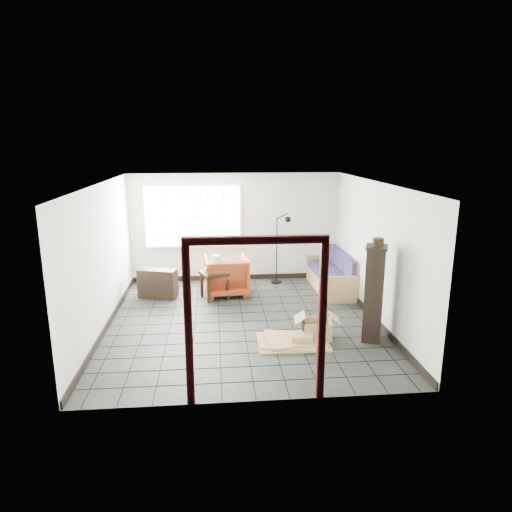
{
  "coord_description": "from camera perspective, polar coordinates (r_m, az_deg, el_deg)",
  "views": [
    {
      "loc": [
        -0.5,
        -8.07,
        3.3
      ],
      "look_at": [
        0.28,
        0.3,
        1.2
      ],
      "focal_mm": 32.0,
      "sensor_mm": 36.0,
      "label": 1
    }
  ],
  "objects": [
    {
      "name": "projector",
      "position": [
        9.85,
        -5.72,
        -1.67
      ],
      "size": [
        0.27,
        0.23,
        0.09
      ],
      "rotation": [
        0.0,
        0.0,
        -0.14
      ],
      "color": "silver",
      "rests_on": "side_table"
    },
    {
      "name": "armchair",
      "position": [
        10.11,
        -3.74,
        -2.22
      ],
      "size": [
        0.99,
        0.94,
        0.95
      ],
      "primitive_type": "imported",
      "rotation": [
        0.0,
        0.0,
        3.23
      ],
      "color": "maroon",
      "rests_on": "ground"
    },
    {
      "name": "open_box",
      "position": [
        8.06,
        7.6,
        -9.03
      ],
      "size": [
        0.81,
        0.45,
        0.44
      ],
      "rotation": [
        0.0,
        0.0,
        -0.1
      ],
      "color": "#A17A4D",
      "rests_on": "ground"
    },
    {
      "name": "tall_shelf",
      "position": [
        7.94,
        14.52,
        -4.48
      ],
      "size": [
        0.49,
        0.54,
        1.65
      ],
      "rotation": [
        0.0,
        0.0,
        -0.37
      ],
      "color": "black",
      "rests_on": "ground"
    },
    {
      "name": "window_panel",
      "position": [
        10.91,
        -7.9,
        4.95
      ],
      "size": [
        2.32,
        0.08,
        1.52
      ],
      "color": "silver",
      "rests_on": "ground"
    },
    {
      "name": "pot",
      "position": [
        7.68,
        15.03,
        1.67
      ],
      "size": [
        0.23,
        0.23,
        0.13
      ],
      "rotation": [
        0.0,
        0.0,
        -0.39
      ],
      "color": "black",
      "rests_on": "tall_shelf"
    },
    {
      "name": "table_lamp",
      "position": [
        9.67,
        -5.03,
        -0.58
      ],
      "size": [
        0.27,
        0.27,
        0.38
      ],
      "rotation": [
        0.0,
        0.0,
        0.08
      ],
      "color": "black",
      "rests_on": "side_table"
    },
    {
      "name": "console_shelf",
      "position": [
        10.14,
        -12.17,
        -3.38
      ],
      "size": [
        0.88,
        0.53,
        0.64
      ],
      "rotation": [
        0.0,
        0.0,
        -0.27
      ],
      "color": "black",
      "rests_on": "ground"
    },
    {
      "name": "cardboard_pile",
      "position": [
        7.86,
        4.78,
        -10.46
      ],
      "size": [
        1.21,
        0.98,
        0.17
      ],
      "rotation": [
        0.0,
        0.0,
        -0.07
      ],
      "color": "#A17A4D",
      "rests_on": "ground"
    },
    {
      "name": "doorway_trim",
      "position": [
        5.72,
        0.0,
        -5.56
      ],
      "size": [
        1.8,
        0.08,
        2.2
      ],
      "color": "#3C0D0E",
      "rests_on": "ground"
    },
    {
      "name": "futon_sofa",
      "position": [
        10.62,
        9.7,
        -2.49
      ],
      "size": [
        0.76,
        1.96,
        0.87
      ],
      "rotation": [
        0.0,
        0.0,
        0.01
      ],
      "color": "olive",
      "rests_on": "ground"
    },
    {
      "name": "floor_lamp",
      "position": [
        10.81,
        3.25,
        1.22
      ],
      "size": [
        0.45,
        0.3,
        1.7
      ],
      "rotation": [
        0.0,
        0.0,
        0.03
      ],
      "color": "black",
      "rests_on": "ground"
    },
    {
      "name": "side_table",
      "position": [
        9.85,
        -5.23,
        -2.57
      ],
      "size": [
        0.7,
        0.7,
        0.6
      ],
      "rotation": [
        0.0,
        0.0,
        0.35
      ],
      "color": "black",
      "rests_on": "ground"
    },
    {
      "name": "ground",
      "position": [
        8.73,
        -1.65,
        -8.17
      ],
      "size": [
        5.5,
        5.5,
        0.0
      ],
      "primitive_type": "plane",
      "color": "black",
      "rests_on": "ground"
    },
    {
      "name": "room_shell",
      "position": [
        8.27,
        -1.75,
        2.74
      ],
      "size": [
        5.02,
        5.52,
        2.61
      ],
      "color": "beige",
      "rests_on": "ground"
    }
  ]
}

